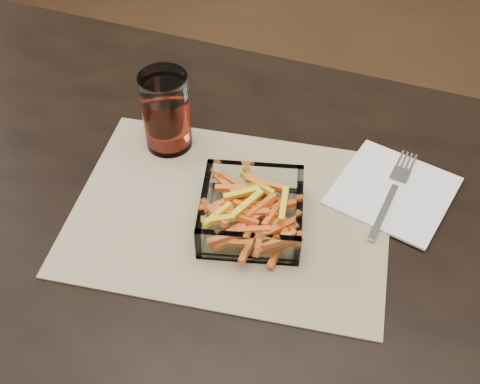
# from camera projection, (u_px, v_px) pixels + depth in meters

# --- Properties ---
(dining_table) EXTENTS (1.60, 0.90, 0.75)m
(dining_table) POSITION_uv_depth(u_px,v_px,m) (294.00, 301.00, 0.87)
(dining_table) COLOR black
(dining_table) RESTS_ON ground
(placemat) EXTENTS (0.49, 0.39, 0.00)m
(placemat) POSITION_uv_depth(u_px,v_px,m) (231.00, 212.00, 0.87)
(placemat) COLOR tan
(placemat) RESTS_ON dining_table
(glass_bowl) EXTENTS (0.17, 0.17, 0.05)m
(glass_bowl) POSITION_uv_depth(u_px,v_px,m) (251.00, 213.00, 0.83)
(glass_bowl) COLOR white
(glass_bowl) RESTS_ON placemat
(tumbler) EXTENTS (0.07, 0.07, 0.13)m
(tumbler) POSITION_uv_depth(u_px,v_px,m) (166.00, 114.00, 0.92)
(tumbler) COLOR white
(tumbler) RESTS_ON placemat
(napkin) EXTENTS (0.19, 0.19, 0.00)m
(napkin) POSITION_uv_depth(u_px,v_px,m) (393.00, 191.00, 0.89)
(napkin) COLOR white
(napkin) RESTS_ON placemat
(fork) EXTENTS (0.04, 0.19, 0.00)m
(fork) POSITION_uv_depth(u_px,v_px,m) (393.00, 190.00, 0.88)
(fork) COLOR silver
(fork) RESTS_ON napkin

